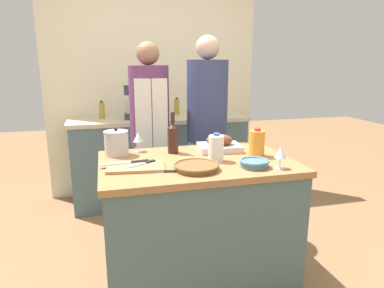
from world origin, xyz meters
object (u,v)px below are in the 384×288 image
(wine_bottle_green, at_px, (173,137))
(person_cook_guest, at_px, (207,126))
(roasting_pan, at_px, (219,144))
(knife_chef, at_px, (127,162))
(knife_bread, at_px, (160,172))
(condiment_bottle_tall, at_px, (102,110))
(person_cook_aproned, at_px, (150,130))
(wine_glass_left, at_px, (281,153))
(knife_paring, at_px, (142,163))
(stock_pot, at_px, (116,143))
(stand_mixer, at_px, (133,105))
(wicker_basket, at_px, (196,167))
(condiment_bottle_short, at_px, (177,107))
(mixing_bowl, at_px, (254,163))
(juice_jug, at_px, (257,143))
(milk_jug, at_px, (216,148))
(cutting_board, at_px, (136,167))
(wine_glass_right, at_px, (138,138))

(wine_bottle_green, height_order, person_cook_guest, person_cook_guest)
(roasting_pan, relative_size, knife_chef, 1.05)
(knife_bread, relative_size, condiment_bottle_tall, 1.32)
(person_cook_aproned, bearing_deg, knife_bread, -92.90)
(knife_chef, height_order, condiment_bottle_tall, condiment_bottle_tall)
(roasting_pan, distance_m, wine_bottle_green, 0.34)
(knife_bread, xyz_separation_m, person_cook_guest, (0.57, 0.94, 0.07))
(wine_glass_left, bearing_deg, knife_paring, 163.18)
(knife_paring, xyz_separation_m, knife_bread, (0.09, -0.13, -0.02))
(stock_pot, xyz_separation_m, knife_bread, (0.23, -0.44, -0.08))
(knife_chef, bearing_deg, wine_bottle_green, 34.15)
(knife_bread, xyz_separation_m, stand_mixer, (-0.00, 1.64, 0.19))
(stand_mixer, bearing_deg, wicker_basket, -82.63)
(wine_bottle_green, distance_m, condiment_bottle_short, 1.44)
(mixing_bowl, height_order, knife_chef, mixing_bowl)
(stock_pot, height_order, juice_jug, same)
(knife_paring, bearing_deg, stock_pot, 113.83)
(person_cook_guest, bearing_deg, wine_glass_left, -77.33)
(stock_pot, bearing_deg, milk_jug, -26.52)
(wine_bottle_green, relative_size, stand_mixer, 0.84)
(condiment_bottle_tall, relative_size, person_cook_aproned, 0.11)
(roasting_pan, bearing_deg, cutting_board, -156.19)
(milk_jug, relative_size, condiment_bottle_short, 0.98)
(condiment_bottle_short, bearing_deg, knife_bread, -105.01)
(stock_pot, distance_m, milk_jug, 0.68)
(knife_bread, bearing_deg, person_cook_guest, 58.96)
(wicker_basket, xyz_separation_m, condiment_bottle_tall, (-0.53, 1.75, 0.11))
(person_cook_aproned, bearing_deg, stand_mixer, 99.53)
(cutting_board, height_order, knife_chef, knife_chef)
(wicker_basket, distance_m, person_cook_aproned, 1.05)
(wine_glass_left, relative_size, knife_paring, 0.71)
(condiment_bottle_tall, height_order, person_cook_guest, person_cook_guest)
(wine_bottle_green, distance_m, wine_glass_left, 0.75)
(knife_paring, bearing_deg, condiment_bottle_short, 71.18)
(stand_mixer, bearing_deg, knife_chef, -96.91)
(milk_jug, relative_size, stand_mixer, 0.54)
(mixing_bowl, distance_m, wine_glass_right, 0.84)
(mixing_bowl, xyz_separation_m, knife_bread, (-0.56, 0.05, -0.02))
(cutting_board, relative_size, juice_jug, 1.88)
(roasting_pan, height_order, juice_jug, juice_jug)
(wicker_basket, bearing_deg, mixing_bowl, -5.68)
(wicker_basket, bearing_deg, cutting_board, 161.45)
(wine_bottle_green, xyz_separation_m, knife_bread, (-0.16, -0.40, -0.11))
(condiment_bottle_tall, bearing_deg, wicker_basket, -73.28)
(stock_pot, height_order, milk_jug, stock_pot)
(knife_bread, bearing_deg, cutting_board, 141.80)
(stock_pot, relative_size, condiment_bottle_tall, 1.05)
(stock_pot, height_order, wine_bottle_green, wine_bottle_green)
(juice_jug, bearing_deg, condiment_bottle_tall, 122.65)
(roasting_pan, height_order, knife_bread, roasting_pan)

